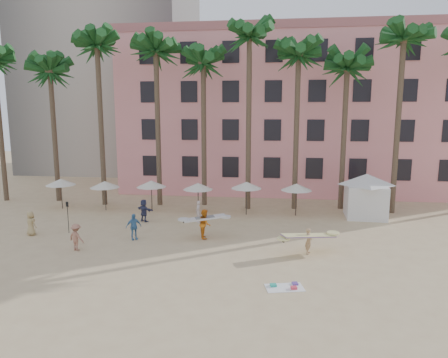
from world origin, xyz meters
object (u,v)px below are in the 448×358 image
Objects in this scene: pink_hotel at (291,115)px; cabana at (366,192)px; carrier_yellow at (309,239)px; carrier_white at (205,223)px.

cabana is at bearing -67.63° from pink_hotel.
carrier_yellow is at bearing -89.33° from pink_hotel.
pink_hotel is 23.36m from carrier_yellow.
pink_hotel reaches higher than carrier_yellow.
pink_hotel is at bearing 90.67° from carrier_yellow.
carrier_white is (-6.32, -20.07, -6.97)m from pink_hotel.
carrier_white is (-11.77, -6.84, -1.04)m from cabana.
pink_hotel is at bearing 112.37° from cabana.
cabana is 10.48m from carrier_yellow.
pink_hotel is 15.49m from cabana.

